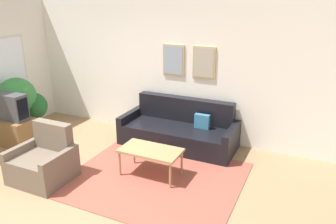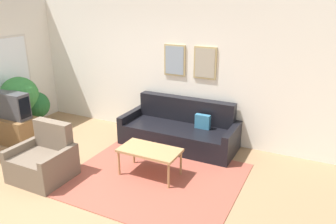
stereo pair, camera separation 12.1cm
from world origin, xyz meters
TOP-DOWN VIEW (x-y plane):
  - ground_plane at (0.00, 0.00)m, footprint 16.00×16.00m
  - area_rug at (1.10, 0.86)m, footprint 2.63×2.25m
  - wall_back at (0.01, 2.64)m, footprint 8.00×0.09m
  - couch at (0.95, 2.19)m, footprint 2.18×0.90m
  - coffee_table at (0.99, 0.93)m, footprint 0.96×0.52m
  - tv_stand at (-1.96, 0.87)m, footprint 0.83×0.50m
  - tv at (-1.96, 0.87)m, footprint 0.71×0.28m
  - armchair at (-0.47, 0.14)m, footprint 0.85×0.76m
  - potted_plant_tall at (-2.22, 1.28)m, footprint 0.75×0.75m
  - potted_plant_by_window at (-2.06, 1.52)m, footprint 0.56×0.56m

SIDE VIEW (x-z plane):
  - ground_plane at x=0.00m, z-range 0.00..0.00m
  - area_rug at x=1.10m, z-range 0.00..0.01m
  - tv_stand at x=-1.96m, z-range 0.00..0.52m
  - armchair at x=-0.47m, z-range -0.15..0.71m
  - couch at x=0.95m, z-range -0.14..0.72m
  - coffee_table at x=0.99m, z-range 0.19..0.64m
  - potted_plant_by_window at x=-2.06m, z-range 0.11..0.95m
  - tv at x=-1.96m, z-range 0.52..1.02m
  - potted_plant_tall at x=-2.22m, z-range 0.20..1.40m
  - wall_back at x=0.01m, z-range 0.00..2.70m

